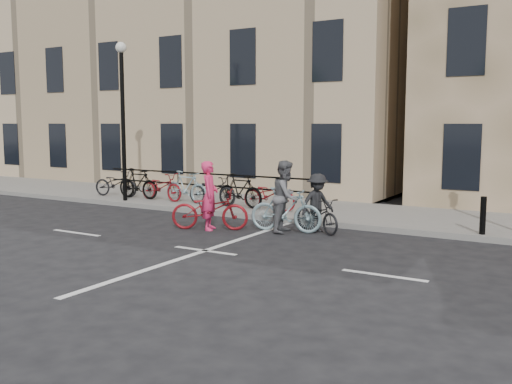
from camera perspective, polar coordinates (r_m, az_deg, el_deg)
The scene contains 9 objects.
ground at distance 12.51m, azimuth -5.11°, elevation -5.88°, with size 120.00×120.00×0.00m, color black.
sidewalk at distance 19.60m, azimuth -4.38°, elevation -1.01°, with size 46.00×4.00×0.15m, color slate.
building_west at distance 28.12m, azimuth -4.67°, elevation 11.74°, with size 20.00×10.00×10.00m, color tan.
lamp_post at distance 19.77m, azimuth -13.21°, elevation 8.82°, with size 0.36×0.36×5.28m.
bollard_east at distance 14.47m, azimuth 21.75°, elevation -2.19°, with size 0.14×0.14×0.90m, color black.
parked_bikes at distance 18.96m, azimuth -6.93°, elevation 0.42°, with size 8.30×1.23×1.05m.
cyclist_pink at distance 14.86m, azimuth -4.65°, elevation -1.41°, with size 2.12×1.47×1.79m.
cyclist_grey at distance 14.49m, azimuth 3.00°, elevation -1.13°, with size 1.96×0.99×1.83m.
cyclist_dark at distance 14.58m, azimuth 6.14°, elevation -1.72°, with size 1.76×1.32×1.50m.
Camera 1 is at (7.14, -9.90, 2.76)m, focal length 40.00 mm.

